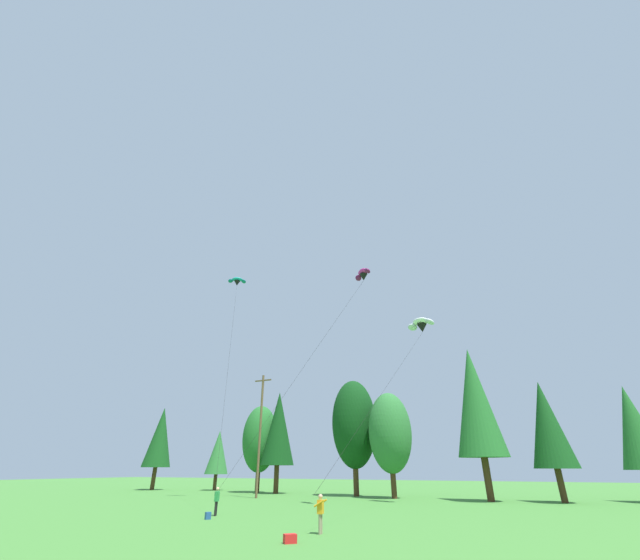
# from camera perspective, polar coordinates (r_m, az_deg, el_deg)

# --- Properties ---
(treeline_tree_a) EXTENTS (4.13, 4.13, 11.52)m
(treeline_tree_a) POSITION_cam_1_polar(r_m,az_deg,el_deg) (70.13, -21.85, -20.07)
(treeline_tree_a) COLOR #472D19
(treeline_tree_a) RESTS_ON ground_plane
(treeline_tree_b) EXTENTS (3.36, 3.36, 8.01)m
(treeline_tree_b) POSITION_cam_1_polar(r_m,az_deg,el_deg) (66.32, -14.35, -22.71)
(treeline_tree_b) COLOR #472D19
(treeline_tree_b) RESTS_ON ground_plane
(treeline_tree_c) EXTENTS (4.70, 4.70, 10.73)m
(treeline_tree_c) POSITION_cam_1_polar(r_m,az_deg,el_deg) (58.80, -8.56, -21.48)
(treeline_tree_c) COLOR #472D19
(treeline_tree_c) RESTS_ON ground_plane
(treeline_tree_d) EXTENTS (4.30, 4.30, 12.29)m
(treeline_tree_d) POSITION_cam_1_polar(r_m,az_deg,el_deg) (56.60, -5.96, -20.24)
(treeline_tree_d) COLOR #472D19
(treeline_tree_d) RESTS_ON ground_plane
(treeline_tree_e) EXTENTS (5.24, 5.24, 12.75)m
(treeline_tree_e) POSITION_cam_1_polar(r_m,az_deg,el_deg) (51.01, 4.89, -19.73)
(treeline_tree_e) COLOR #472D19
(treeline_tree_e) RESTS_ON ground_plane
(treeline_tree_f) EXTENTS (4.68, 4.68, 10.66)m
(treeline_tree_f) POSITION_cam_1_polar(r_m,az_deg,el_deg) (47.77, 9.96, -20.61)
(treeline_tree_f) COLOR #472D19
(treeline_tree_f) RESTS_ON ground_plane
(treeline_tree_g) EXTENTS (4.84, 4.84, 14.72)m
(treeline_tree_g) POSITION_cam_1_polar(r_m,az_deg,el_deg) (46.28, 21.27, -15.74)
(treeline_tree_g) COLOR #472D19
(treeline_tree_g) RESTS_ON ground_plane
(treeline_tree_h) EXTENTS (3.99, 3.99, 10.85)m
(treeline_tree_h) POSITION_cam_1_polar(r_m,az_deg,el_deg) (47.02, 29.67, -17.39)
(treeline_tree_h) COLOR #472D19
(treeline_tree_h) RESTS_ON ground_plane
(treeline_tree_i) EXTENTS (3.89, 3.89, 10.40)m
(treeline_tree_i) POSITION_cam_1_polar(r_m,az_deg,el_deg) (51.46, 38.29, -16.10)
(treeline_tree_i) COLOR #472D19
(treeline_tree_i) RESTS_ON ground_plane
(utility_pole) EXTENTS (2.20, 0.26, 12.86)m
(utility_pole) POSITION_cam_1_polar(r_m,az_deg,el_deg) (48.45, -8.54, -20.46)
(utility_pole) COLOR brown
(utility_pole) RESTS_ON ground_plane
(kite_flyer_near) EXTENTS (0.40, 0.60, 1.69)m
(kite_flyer_near) POSITION_cam_1_polar(r_m,az_deg,el_deg) (31.22, -14.52, -28.00)
(kite_flyer_near) COLOR black
(kite_flyer_near) RESTS_ON ground_plane
(kite_flyer_mid) EXTENTS (0.60, 0.63, 1.69)m
(kite_flyer_mid) POSITION_cam_1_polar(r_m,az_deg,el_deg) (22.37, 0.07, -30.00)
(kite_flyer_mid) COLOR gray
(kite_flyer_mid) RESTS_ON ground_plane
(parafoil_kite_high_teal) EXTENTS (10.13, 12.20, 23.10)m
(parafoil_kite_high_teal) POSITION_cam_1_polar(r_m,az_deg,el_deg) (50.25, -11.75, -0.22)
(parafoil_kite_high_teal) COLOR teal
(parafoil_kite_mid_white) EXTENTS (4.08, 20.06, 15.07)m
(parafoil_kite_mid_white) POSITION_cam_1_polar(r_m,az_deg,el_deg) (41.77, 14.25, -6.17)
(parafoil_kite_mid_white) COLOR white
(parafoil_kite_far_magenta) EXTENTS (9.23, 10.17, 19.45)m
(parafoil_kite_far_magenta) POSITION_cam_1_polar(r_m,az_deg,el_deg) (39.27, 6.15, 0.73)
(parafoil_kite_far_magenta) COLOR #D12893
(backpack) EXTENTS (0.36, 0.39, 0.40)m
(backpack) POSITION_cam_1_polar(r_m,az_deg,el_deg) (29.32, -15.70, -29.65)
(backpack) COLOR #234C89
(backpack) RESTS_ON ground_plane
(picnic_cooler) EXTENTS (0.62, 0.62, 0.34)m
(picnic_cooler) POSITION_cam_1_polar(r_m,az_deg,el_deg) (19.95, -4.31, -32.91)
(picnic_cooler) COLOR red
(picnic_cooler) RESTS_ON ground_plane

